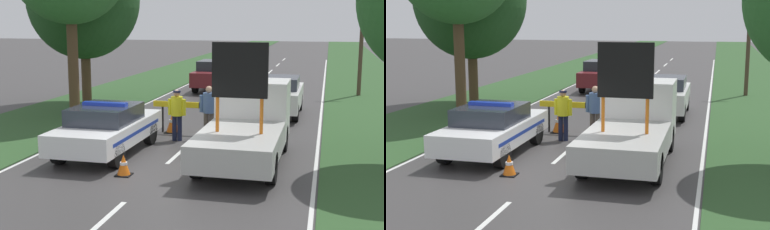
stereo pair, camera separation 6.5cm
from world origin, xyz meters
The scene contains 16 objects.
ground_plane centered at (0.00, 0.00, 0.00)m, with size 160.00×160.00×0.00m, color #3D3A3A.
lane_markings centered at (0.00, 11.04, 0.00)m, with size 8.04×58.67×0.01m.
grass_verge_left centered at (-6.50, 20.00, 0.02)m, with size 4.86×120.00×0.03m.
grass_verge_right centered at (6.50, 20.00, 0.02)m, with size 4.86×120.00×0.03m.
police_car centered at (-2.04, 1.35, 0.77)m, with size 1.90×4.67×1.55m.
work_truck centered at (2.04, 1.67, 1.01)m, with size 2.08×5.29×3.36m.
road_barrier centered at (-0.05, 4.61, 0.92)m, with size 3.27×0.08×1.10m.
police_officer centered at (-0.51, 3.47, 0.99)m, with size 0.60×0.38×1.66m.
pedestrian_civilian centered at (0.44, 3.97, 1.04)m, with size 0.63×0.40×1.76m.
traffic_cone_near_police centered at (-0.75, -0.65, 0.27)m, with size 0.39×0.39×0.55m.
traffic_cone_centre_front centered at (-3.36, 4.31, 0.30)m, with size 0.43×0.43×0.60m.
traffic_cone_near_truck centered at (-1.00, 4.64, 0.36)m, with size 0.53×0.53×0.73m.
queued_car_van_white centered at (2.27, 9.03, 0.83)m, with size 1.74×4.33×1.59m.
queued_car_wagon_maroon centered at (-1.89, 15.84, 0.86)m, with size 1.76×4.41×1.66m.
roadside_tree_mid_left centered at (-6.53, 9.45, 4.73)m, with size 5.01×5.01×7.37m.
utility_pole centered at (5.74, 15.53, 3.12)m, with size 1.20×0.20×6.01m.
Camera 1 is at (4.17, -12.91, 3.95)m, focal length 50.00 mm.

